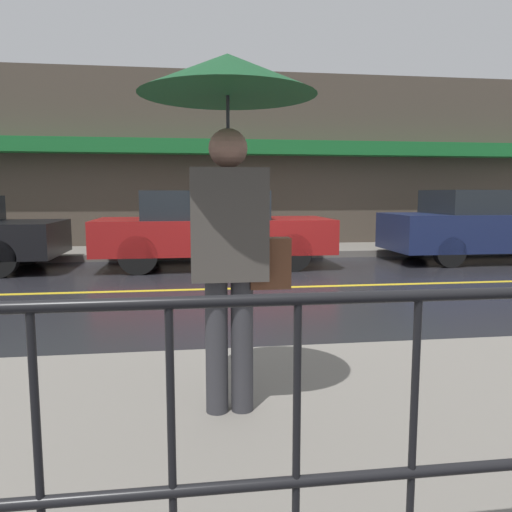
{
  "coord_description": "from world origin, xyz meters",
  "views": [
    {
      "loc": [
        -1.4,
        -7.53,
        1.46
      ],
      "look_at": [
        -0.75,
        -2.8,
        0.86
      ],
      "focal_mm": 35.0,
      "sensor_mm": 36.0,
      "label": 1
    }
  ],
  "objects": [
    {
      "name": "ground_plane",
      "position": [
        0.0,
        0.0,
        0.0
      ],
      "size": [
        80.0,
        80.0,
        0.0
      ],
      "primitive_type": "plane",
      "color": "black"
    },
    {
      "name": "sidewalk_near",
      "position": [
        0.0,
        -4.92,
        0.07
      ],
      "size": [
        28.0,
        3.0,
        0.15
      ],
      "color": "slate",
      "rests_on": "ground_plane"
    },
    {
      "name": "sidewalk_far",
      "position": [
        0.0,
        4.38,
        0.07
      ],
      "size": [
        28.0,
        1.92,
        0.15
      ],
      "color": "slate",
      "rests_on": "ground_plane"
    },
    {
      "name": "lane_marking",
      "position": [
        0.0,
        0.0,
        0.0
      ],
      "size": [
        25.2,
        0.12,
        0.01
      ],
      "color": "gold",
      "rests_on": "ground_plane"
    },
    {
      "name": "building_storefront",
      "position": [
        0.0,
        5.46,
        2.29
      ],
      "size": [
        28.0,
        0.85,
        4.52
      ],
      "color": "#4C4238",
      "rests_on": "ground_plane"
    },
    {
      "name": "pedestrian",
      "position": [
        -1.16,
        -4.65,
        1.77
      ],
      "size": [
        1.01,
        1.01,
        2.08
      ],
      "color": "#333338",
      "rests_on": "sidewalk_near"
    },
    {
      "name": "car_red",
      "position": [
        -0.91,
        2.42,
        0.78
      ],
      "size": [
        4.59,
        1.87,
        1.51
      ],
      "color": "maroon",
      "rests_on": "ground_plane"
    },
    {
      "name": "car_navy",
      "position": [
        5.18,
        2.42,
        0.78
      ],
      "size": [
        4.76,
        1.74,
        1.53
      ],
      "color": "#19234C",
      "rests_on": "ground_plane"
    }
  ]
}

